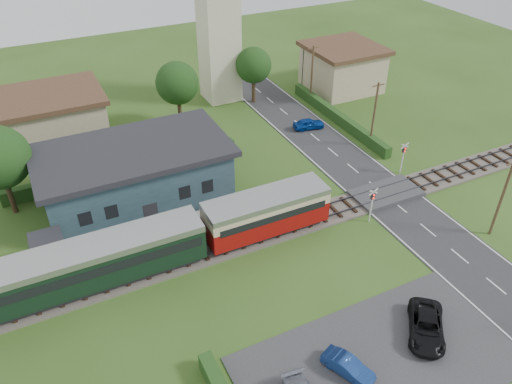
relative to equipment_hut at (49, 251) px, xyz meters
name	(u,v)px	position (x,y,z in m)	size (l,w,h in m)	color
ground	(300,240)	(18.00, -5.20, -1.75)	(120.00, 120.00, 0.00)	#2D4C19
railway_track	(288,225)	(18.00, -3.20, -1.64)	(76.00, 3.20, 0.49)	#4C443D
road	(400,207)	(28.00, -5.20, -1.72)	(6.00, 70.00, 0.05)	#28282B
car_park	(379,363)	(16.50, -17.20, -1.71)	(17.00, 9.00, 0.08)	#333335
crossing_deck	(386,193)	(28.00, -3.20, -1.52)	(6.20, 3.40, 0.45)	#333335
platform	(159,236)	(8.00, 0.00, -1.52)	(30.00, 3.00, 0.45)	gray
equipment_hut	(49,251)	(0.00, 0.00, 0.00)	(2.30, 2.30, 2.55)	beige
station_building	(136,175)	(8.00, 5.79, 0.95)	(16.00, 9.00, 5.30)	#293F48
train	(41,279)	(-0.81, -3.20, 0.43)	(43.20, 2.90, 3.40)	#232328
church_tower	(218,13)	(23.00, 22.80, 8.48)	(6.00, 6.00, 17.60)	beige
house_west	(52,119)	(3.00, 19.80, 1.04)	(10.80, 8.80, 5.50)	tan
house_east	(342,67)	(38.00, 18.80, 1.05)	(8.80, 8.80, 5.50)	tan
hedge_roadside	(338,117)	(32.20, 10.80, -1.15)	(0.80, 18.00, 1.20)	#193814
hedge_station	(126,169)	(8.00, 10.30, -1.10)	(22.00, 0.80, 1.30)	#193814
tree_b	(177,83)	(16.00, 17.80, 3.27)	(4.60, 4.60, 7.34)	#332316
tree_c	(254,65)	(26.00, 19.80, 2.91)	(4.20, 4.20, 6.78)	#332316
utility_pole_b	(502,197)	(32.20, -11.20, 1.88)	(1.40, 0.22, 7.00)	#473321
utility_pole_c	(374,114)	(32.20, 4.80, 1.88)	(1.40, 0.22, 7.00)	#473321
utility_pole_d	(312,74)	(32.20, 16.80, 1.88)	(1.40, 0.22, 7.00)	#473321
crossing_signal_near	(372,201)	(24.40, -5.61, 0.39)	(0.84, 0.28, 3.28)	silver
crossing_signal_far	(404,154)	(31.60, -0.81, 0.39)	(0.84, 0.28, 3.28)	silver
streetlamp_east	(303,62)	(34.00, 21.80, 1.29)	(0.30, 0.30, 5.15)	#3F3F47
car_on_road	(309,124)	(28.39, 10.83, -1.11)	(1.38, 3.43, 1.17)	#083492
car_park_blue	(348,367)	(14.39, -16.93, -1.13)	(1.13, 3.25, 1.07)	navy
car_park_dark	(426,326)	(20.52, -16.71, -1.03)	(2.12, 4.60, 1.28)	black
pedestrian_near	(219,215)	(12.92, -0.80, -0.47)	(0.60, 0.40, 1.65)	gray
pedestrian_far	(82,248)	(2.21, -0.12, -0.47)	(0.81, 0.63, 1.66)	gray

